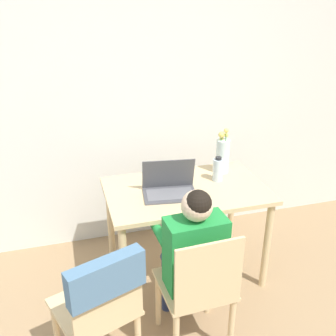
{
  "coord_description": "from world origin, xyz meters",
  "views": [
    {
      "loc": [
        -0.63,
        -0.74,
        1.98
      ],
      "look_at": [
        0.02,
        1.54,
        0.9
      ],
      "focal_mm": 42.0,
      "sensor_mm": 36.0,
      "label": 1
    }
  ],
  "objects_px": {
    "person_seated": "(192,248)",
    "chair_spare": "(102,298)",
    "flower_vase": "(223,154)",
    "water_bottle": "(218,169)",
    "laptop": "(169,186)",
    "chair_occupied": "(199,289)"
  },
  "relations": [
    {
      "from": "chair_spare",
      "to": "flower_vase",
      "type": "height_order",
      "value": "flower_vase"
    },
    {
      "from": "chair_spare",
      "to": "chair_occupied",
      "type": "bearing_deg",
      "value": 167.11
    },
    {
      "from": "chair_spare",
      "to": "person_seated",
      "type": "xyz_separation_m",
      "value": [
        0.54,
        0.18,
        0.07
      ]
    },
    {
      "from": "chair_spare",
      "to": "person_seated",
      "type": "height_order",
      "value": "person_seated"
    },
    {
      "from": "chair_occupied",
      "to": "laptop",
      "type": "xyz_separation_m",
      "value": [
        0.01,
        0.64,
        0.34
      ]
    },
    {
      "from": "flower_vase",
      "to": "chair_spare",
      "type": "bearing_deg",
      "value": -137.97
    },
    {
      "from": "chair_occupied",
      "to": "water_bottle",
      "type": "bearing_deg",
      "value": -121.04
    },
    {
      "from": "person_seated",
      "to": "laptop",
      "type": "height_order",
      "value": "person_seated"
    },
    {
      "from": "person_seated",
      "to": "chair_spare",
      "type": "bearing_deg",
      "value": 15.84
    },
    {
      "from": "laptop",
      "to": "flower_vase",
      "type": "height_order",
      "value": "flower_vase"
    },
    {
      "from": "chair_spare",
      "to": "water_bottle",
      "type": "height_order",
      "value": "water_bottle"
    },
    {
      "from": "person_seated",
      "to": "flower_vase",
      "type": "relative_size",
      "value": 2.93
    },
    {
      "from": "chair_occupied",
      "to": "flower_vase",
      "type": "relative_size",
      "value": 2.35
    },
    {
      "from": "flower_vase",
      "to": "water_bottle",
      "type": "xyz_separation_m",
      "value": [
        -0.09,
        -0.13,
        -0.06
      ]
    },
    {
      "from": "water_bottle",
      "to": "person_seated",
      "type": "bearing_deg",
      "value": -123.01
    },
    {
      "from": "laptop",
      "to": "water_bottle",
      "type": "distance_m",
      "value": 0.4
    },
    {
      "from": "person_seated",
      "to": "water_bottle",
      "type": "relative_size",
      "value": 5.73
    },
    {
      "from": "chair_spare",
      "to": "flower_vase",
      "type": "relative_size",
      "value": 2.38
    },
    {
      "from": "person_seated",
      "to": "water_bottle",
      "type": "xyz_separation_m",
      "value": [
        0.41,
        0.63,
        0.17
      ]
    },
    {
      "from": "flower_vase",
      "to": "water_bottle",
      "type": "height_order",
      "value": "flower_vase"
    },
    {
      "from": "chair_occupied",
      "to": "chair_spare",
      "type": "height_order",
      "value": "chair_spare"
    },
    {
      "from": "chair_occupied",
      "to": "water_bottle",
      "type": "height_order",
      "value": "water_bottle"
    }
  ]
}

